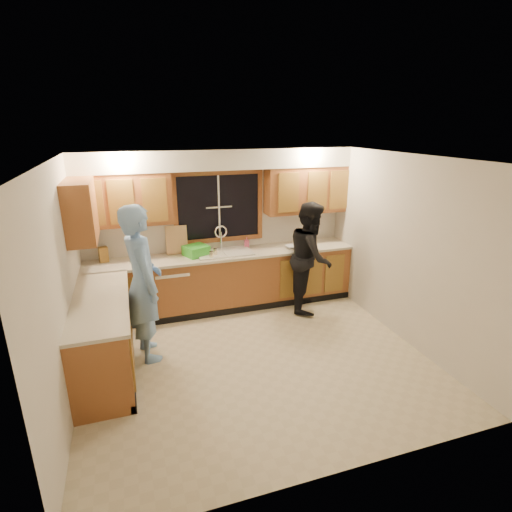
{
  "coord_description": "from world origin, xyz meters",
  "views": [
    {
      "loc": [
        -1.38,
        -4.21,
        2.86
      ],
      "look_at": [
        0.21,
        0.65,
        1.15
      ],
      "focal_mm": 28.0,
      "sensor_mm": 36.0,
      "label": 1
    }
  ],
  "objects_px": {
    "stove": "(102,362)",
    "man": "(143,284)",
    "sink": "(224,256)",
    "woman": "(311,257)",
    "soap_bottle": "(247,243)",
    "dish_crate": "(196,251)",
    "dishwasher": "(172,290)",
    "knife_block": "(103,254)",
    "bowl": "(291,247)"
  },
  "relations": [
    {
      "from": "sink",
      "to": "knife_block",
      "type": "bearing_deg",
      "value": 175.31
    },
    {
      "from": "woman",
      "to": "dish_crate",
      "type": "bearing_deg",
      "value": 101.13
    },
    {
      "from": "bowl",
      "to": "dishwasher",
      "type": "bearing_deg",
      "value": 177.95
    },
    {
      "from": "sink",
      "to": "dish_crate",
      "type": "bearing_deg",
      "value": 177.42
    },
    {
      "from": "stove",
      "to": "bowl",
      "type": "relative_size",
      "value": 4.72
    },
    {
      "from": "stove",
      "to": "soap_bottle",
      "type": "xyz_separation_m",
      "value": [
        2.22,
        2.0,
        0.56
      ]
    },
    {
      "from": "dishwasher",
      "to": "dish_crate",
      "type": "xyz_separation_m",
      "value": [
        0.41,
        0.03,
        0.59
      ]
    },
    {
      "from": "man",
      "to": "soap_bottle",
      "type": "height_order",
      "value": "man"
    },
    {
      "from": "dish_crate",
      "to": "dishwasher",
      "type": "bearing_deg",
      "value": -175.25
    },
    {
      "from": "man",
      "to": "knife_block",
      "type": "relative_size",
      "value": 8.69
    },
    {
      "from": "dish_crate",
      "to": "man",
      "type": "bearing_deg",
      "value": -127.94
    },
    {
      "from": "stove",
      "to": "soap_bottle",
      "type": "relative_size",
      "value": 5.29
    },
    {
      "from": "dishwasher",
      "to": "dish_crate",
      "type": "bearing_deg",
      "value": 4.75
    },
    {
      "from": "sink",
      "to": "dish_crate",
      "type": "height_order",
      "value": "sink"
    },
    {
      "from": "woman",
      "to": "soap_bottle",
      "type": "distance_m",
      "value": 1.07
    },
    {
      "from": "woman",
      "to": "man",
      "type": "bearing_deg",
      "value": 130.09
    },
    {
      "from": "stove",
      "to": "knife_block",
      "type": "relative_size",
      "value": 3.95
    },
    {
      "from": "dishwasher",
      "to": "man",
      "type": "xyz_separation_m",
      "value": [
        -0.44,
        -1.06,
        0.58
      ]
    },
    {
      "from": "knife_block",
      "to": "dish_crate",
      "type": "xyz_separation_m",
      "value": [
        1.34,
        -0.13,
        -0.04
      ]
    },
    {
      "from": "bowl",
      "to": "soap_bottle",
      "type": "bearing_deg",
      "value": 159.09
    },
    {
      "from": "knife_block",
      "to": "soap_bottle",
      "type": "bearing_deg",
      "value": -13.58
    },
    {
      "from": "sink",
      "to": "woman",
      "type": "bearing_deg",
      "value": -19.43
    },
    {
      "from": "sink",
      "to": "soap_bottle",
      "type": "relative_size",
      "value": 5.06
    },
    {
      "from": "man",
      "to": "bowl",
      "type": "xyz_separation_m",
      "value": [
        2.4,
        0.99,
        -0.05
      ]
    },
    {
      "from": "stove",
      "to": "man",
      "type": "xyz_separation_m",
      "value": [
        0.51,
        0.75,
        0.54
      ]
    },
    {
      "from": "dishwasher",
      "to": "soap_bottle",
      "type": "height_order",
      "value": "soap_bottle"
    },
    {
      "from": "man",
      "to": "dish_crate",
      "type": "height_order",
      "value": "man"
    },
    {
      "from": "woman",
      "to": "bowl",
      "type": "bearing_deg",
      "value": 51.97
    },
    {
      "from": "bowl",
      "to": "sink",
      "type": "bearing_deg",
      "value": 175.63
    },
    {
      "from": "stove",
      "to": "knife_block",
      "type": "height_order",
      "value": "knife_block"
    },
    {
      "from": "dish_crate",
      "to": "soap_bottle",
      "type": "height_order",
      "value": "soap_bottle"
    },
    {
      "from": "man",
      "to": "bowl",
      "type": "relative_size",
      "value": 10.38
    },
    {
      "from": "dishwasher",
      "to": "woman",
      "type": "distance_m",
      "value": 2.22
    },
    {
      "from": "dishwasher",
      "to": "soap_bottle",
      "type": "bearing_deg",
      "value": 8.52
    },
    {
      "from": "woman",
      "to": "soap_bottle",
      "type": "xyz_separation_m",
      "value": [
        -0.86,
        0.63,
        0.14
      ]
    },
    {
      "from": "stove",
      "to": "woman",
      "type": "relative_size",
      "value": 0.52
    },
    {
      "from": "dishwasher",
      "to": "stove",
      "type": "bearing_deg",
      "value": -117.69
    },
    {
      "from": "dishwasher",
      "to": "knife_block",
      "type": "bearing_deg",
      "value": 170.2
    },
    {
      "from": "sink",
      "to": "knife_block",
      "type": "distance_m",
      "value": 1.79
    },
    {
      "from": "man",
      "to": "knife_block",
      "type": "height_order",
      "value": "man"
    },
    {
      "from": "woman",
      "to": "dishwasher",
      "type": "bearing_deg",
      "value": 104.88
    },
    {
      "from": "sink",
      "to": "soap_bottle",
      "type": "xyz_separation_m",
      "value": [
        0.42,
        0.18,
        0.14
      ]
    },
    {
      "from": "dishwasher",
      "to": "knife_block",
      "type": "height_order",
      "value": "knife_block"
    },
    {
      "from": "woman",
      "to": "dish_crate",
      "type": "relative_size",
      "value": 5.22
    },
    {
      "from": "knife_block",
      "to": "soap_bottle",
      "type": "distance_m",
      "value": 2.2
    },
    {
      "from": "dish_crate",
      "to": "soap_bottle",
      "type": "bearing_deg",
      "value": 10.3
    },
    {
      "from": "knife_block",
      "to": "bowl",
      "type": "relative_size",
      "value": 1.19
    },
    {
      "from": "sink",
      "to": "man",
      "type": "bearing_deg",
      "value": -140.21
    },
    {
      "from": "man",
      "to": "woman",
      "type": "height_order",
      "value": "man"
    },
    {
      "from": "sink",
      "to": "bowl",
      "type": "bearing_deg",
      "value": -4.37
    }
  ]
}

